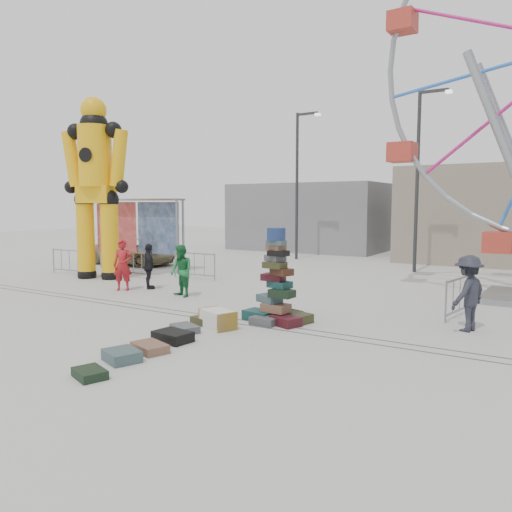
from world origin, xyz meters
The scene contains 25 objects.
ground centered at (0.00, 0.00, 0.00)m, with size 90.00×90.00×0.00m, color #9E9E99.
track_line_near centered at (0.00, 0.60, 0.00)m, with size 40.00×0.04×0.01m, color #47443F.
track_line_far centered at (0.00, 1.00, 0.00)m, with size 40.00×0.04×0.01m, color #47443F.
building_left centered at (-6.00, 22.00, 2.20)m, with size 10.00×8.00×4.40m, color gray.
lamp_post_right centered at (3.09, 13.00, 4.48)m, with size 1.41×0.25×8.00m.
lamp_post_left centered at (-3.91, 15.00, 4.48)m, with size 1.41×0.25×8.00m.
suitcase_tower centered at (2.40, 1.37, 0.68)m, with size 1.82×1.53×2.44m.
crash_test_dummy centered at (-7.56, 4.13, 3.97)m, with size 2.99×1.35×7.53m.
banner_scaffold centered at (-8.20, 7.00, 2.48)m, with size 4.61×1.93×3.31m.
steamer_trunk centered at (1.50, 0.00, 0.22)m, with size 0.95×0.55×0.44m, color silver.
row_case_0 centered at (1.00, 0.14, 0.09)m, with size 0.67×0.49×0.19m, color #36361B.
row_case_1 centered at (1.07, -0.75, 0.09)m, with size 0.71×0.48×0.17m, color #505356.
row_case_2 centered at (1.38, -1.53, 0.12)m, with size 0.83×0.58×0.23m, color black.
row_case_3 centered at (1.50, -2.38, 0.09)m, with size 0.80×0.52×0.18m, color brown.
row_case_4 centered at (1.47, -3.13, 0.11)m, with size 0.72×0.58×0.22m, color #40565B.
row_case_5 centered at (1.70, -4.09, 0.08)m, with size 0.65×0.46×0.16m, color black.
barricade_dummy_a centered at (-9.62, 4.30, 0.55)m, with size 2.00×0.10×1.10m, color gray, non-canonical shape.
barricade_dummy_b centered at (-6.66, 5.19, 0.55)m, with size 2.00×0.10×1.10m, color gray, non-canonical shape.
barricade_dummy_c centered at (-4.15, 6.14, 0.55)m, with size 2.00×0.10×1.10m, color gray, non-canonical shape.
barricade_wheel_front centered at (6.36, 4.48, 0.55)m, with size 2.00×0.10×1.10m, color gray, non-canonical shape.
pedestrian_red centered at (-4.56, 2.63, 0.91)m, with size 0.66×0.43×1.81m, color #A4171D.
pedestrian_green centered at (-1.98, 2.76, 0.86)m, with size 0.84×0.65×1.72m, color #1B6E36.
pedestrian_black centered at (-3.98, 3.34, 0.82)m, with size 0.96×0.40×1.64m, color black.
pedestrian_grey centered at (6.79, 2.92, 0.92)m, with size 1.19×0.68×1.84m, color #22242E.
parked_suv centered at (-9.99, 8.41, 0.66)m, with size 2.18×4.72×1.31m, color #8F865C.
Camera 1 is at (8.65, -9.78, 3.03)m, focal length 35.00 mm.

